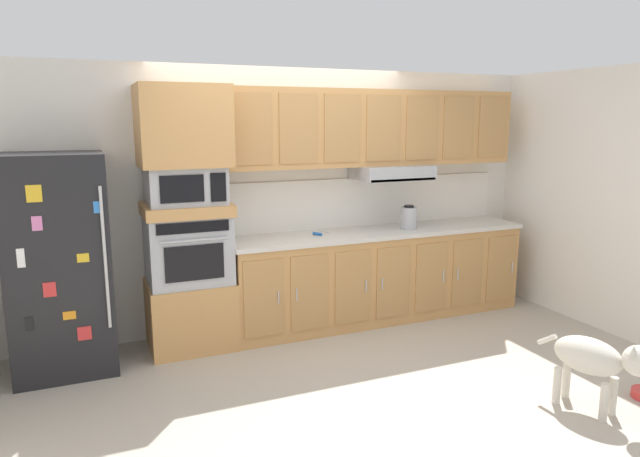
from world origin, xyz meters
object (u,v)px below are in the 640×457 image
screwdriver (318,234)px  dog (598,359)px  electric_kettle (409,218)px  refrigerator (60,264)px  microwave (185,185)px  built_in_oven (188,249)px

screwdriver → dog: bearing=-64.1°
electric_kettle → dog: (0.15, -2.25, -0.64)m
refrigerator → microwave: (1.03, 0.07, 0.58)m
built_in_oven → dog: bearing=-44.2°
refrigerator → screwdriver: (2.27, 0.08, 0.05)m
built_in_oven → screwdriver: (1.24, 0.01, 0.03)m
screwdriver → dog: 2.62m
built_in_oven → dog: size_ratio=0.84×
built_in_oven → screwdriver: built_in_oven is taller
screwdriver → refrigerator: bearing=-178.0°
microwave → dog: size_ratio=0.77×
screwdriver → built_in_oven: bearing=-179.5°
screwdriver → dog: (1.12, -2.31, -0.54)m
dog → built_in_oven: bearing=-151.7°
refrigerator → dog: (3.39, -2.23, -0.49)m
microwave → electric_kettle: 2.26m
built_in_oven → microwave: bearing=-0.8°
microwave → electric_kettle: bearing=-1.2°
microwave → refrigerator: bearing=-176.2°
built_in_oven → dog: 3.33m
built_in_oven → screwdriver: 1.24m
screwdriver → electric_kettle: size_ratio=0.69×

